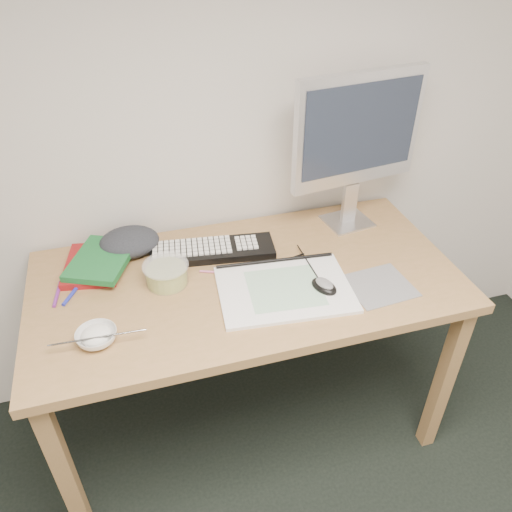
{
  "coord_description": "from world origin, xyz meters",
  "views": [
    {
      "loc": [
        -0.11,
        0.18,
        1.78
      ],
      "look_at": [
        0.26,
        1.43,
        0.83
      ],
      "focal_mm": 35.0,
      "sensor_mm": 36.0,
      "label": 1
    }
  ],
  "objects_px": {
    "sketchpad": "(285,289)",
    "keyboard": "(212,250)",
    "desk": "(247,296)",
    "rice_bowl": "(97,337)",
    "monitor": "(358,134)"
  },
  "relations": [
    {
      "from": "monitor",
      "to": "keyboard",
      "type": "bearing_deg",
      "value": 178.64
    },
    {
      "from": "desk",
      "to": "sketchpad",
      "type": "height_order",
      "value": "sketchpad"
    },
    {
      "from": "desk",
      "to": "keyboard",
      "type": "relative_size",
      "value": 3.24
    },
    {
      "from": "monitor",
      "to": "rice_bowl",
      "type": "distance_m",
      "value": 1.08
    },
    {
      "from": "rice_bowl",
      "to": "sketchpad",
      "type": "bearing_deg",
      "value": 6.18
    },
    {
      "from": "desk",
      "to": "rice_bowl",
      "type": "distance_m",
      "value": 0.52
    },
    {
      "from": "rice_bowl",
      "to": "desk",
      "type": "bearing_deg",
      "value": 18.93
    },
    {
      "from": "desk",
      "to": "keyboard",
      "type": "height_order",
      "value": "keyboard"
    },
    {
      "from": "keyboard",
      "to": "monitor",
      "type": "xyz_separation_m",
      "value": [
        0.54,
        0.06,
        0.34
      ]
    },
    {
      "from": "keyboard",
      "to": "rice_bowl",
      "type": "xyz_separation_m",
      "value": [
        -0.4,
        -0.33,
        0.01
      ]
    },
    {
      "from": "desk",
      "to": "sketchpad",
      "type": "distance_m",
      "value": 0.17
    },
    {
      "from": "keyboard",
      "to": "sketchpad",
      "type": "bearing_deg",
      "value": -48.96
    },
    {
      "from": "sketchpad",
      "to": "keyboard",
      "type": "bearing_deg",
      "value": 129.07
    },
    {
      "from": "desk",
      "to": "sketchpad",
      "type": "xyz_separation_m",
      "value": [
        0.1,
        -0.1,
        0.09
      ]
    },
    {
      "from": "sketchpad",
      "to": "desk",
      "type": "bearing_deg",
      "value": 138.87
    }
  ]
}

